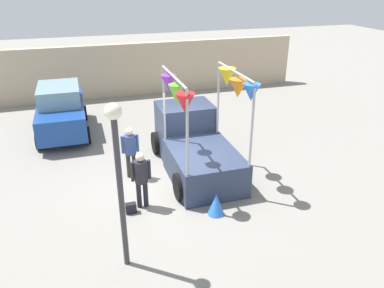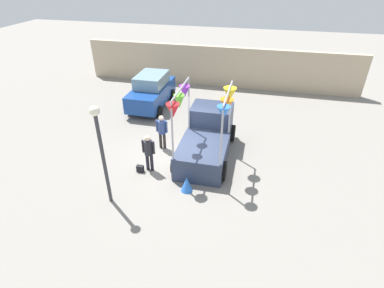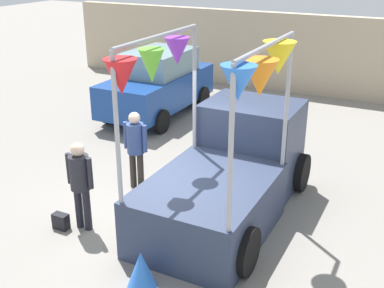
{
  "view_description": "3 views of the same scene",
  "coord_description": "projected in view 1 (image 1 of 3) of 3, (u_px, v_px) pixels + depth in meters",
  "views": [
    {
      "loc": [
        -2.36,
        -9.49,
        5.76
      ],
      "look_at": [
        0.42,
        -0.52,
        1.44
      ],
      "focal_mm": 35.0,
      "sensor_mm": 36.0,
      "label": 1
    },
    {
      "loc": [
        2.8,
        -10.17,
        7.27
      ],
      "look_at": [
        0.53,
        -0.57,
        1.21
      ],
      "focal_mm": 28.0,
      "sensor_mm": 36.0,
      "label": 2
    },
    {
      "loc": [
        3.85,
        -6.6,
        4.52
      ],
      "look_at": [
        0.4,
        0.18,
        1.44
      ],
      "focal_mm": 45.0,
      "sensor_mm": 36.0,
      "label": 3
    }
  ],
  "objects": [
    {
      "name": "street_lamp",
      "position": [
        118.0,
        165.0,
        7.14
      ],
      "size": [
        0.32,
        0.32,
        3.66
      ],
      "color": "#333338",
      "rests_on": "ground"
    },
    {
      "name": "folded_kite_bundle_azure",
      "position": [
        216.0,
        204.0,
        9.68
      ],
      "size": [
        0.55,
        0.55,
        0.6
      ],
      "primitive_type": "cone",
      "rotation": [
        0.0,
        0.0,
        1.29
      ],
      "color": "blue",
      "rests_on": "ground"
    },
    {
      "name": "ground_plane",
      "position": [
        174.0,
        182.0,
        11.27
      ],
      "size": [
        60.0,
        60.0,
        0.0
      ],
      "primitive_type": "plane",
      "color": "gray"
    },
    {
      "name": "handbag",
      "position": [
        131.0,
        208.0,
        9.79
      ],
      "size": [
        0.28,
        0.16,
        0.28
      ],
      "primitive_type": "cube",
      "color": "black",
      "rests_on": "ground"
    },
    {
      "name": "vendor_truck",
      "position": [
        194.0,
        141.0,
        11.85
      ],
      "size": [
        2.34,
        4.09,
        3.32
      ],
      "color": "#2D3851",
      "rests_on": "ground"
    },
    {
      "name": "parked_car",
      "position": [
        61.0,
        110.0,
        14.35
      ],
      "size": [
        1.88,
        4.0,
        1.88
      ],
      "color": "navy",
      "rests_on": "ground"
    },
    {
      "name": "person_customer",
      "position": [
        141.0,
        175.0,
        9.71
      ],
      "size": [
        0.53,
        0.34,
        1.6
      ],
      "color": "black",
      "rests_on": "ground"
    },
    {
      "name": "brick_boundary_wall",
      "position": [
        127.0,
        70.0,
        18.73
      ],
      "size": [
        18.0,
        0.36,
        2.6
      ],
      "primitive_type": "cube",
      "color": "tan",
      "rests_on": "ground"
    },
    {
      "name": "person_vendor",
      "position": [
        130.0,
        148.0,
        11.19
      ],
      "size": [
        0.53,
        0.34,
        1.62
      ],
      "color": "#2D2823",
      "rests_on": "ground"
    }
  ]
}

